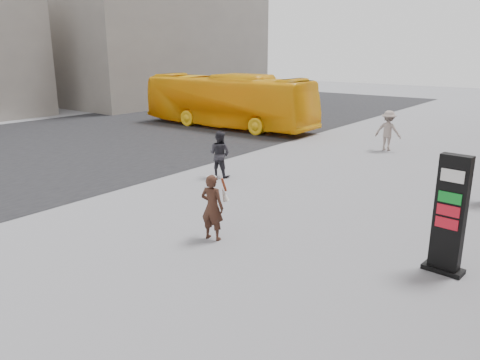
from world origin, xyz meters
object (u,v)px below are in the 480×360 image
Objects in this scene: woman at (212,206)px; bus at (227,101)px; info_pylon at (450,215)px; pedestrian_a at (220,154)px; pedestrian_b at (388,131)px.

woman is 16.07m from bus.
pedestrian_a is (-8.08, 2.75, -0.38)m from info_pylon.
pedestrian_b is at bearing -119.02° from pedestrian_a.
info_pylon is at bearing -127.50° from bus.
pedestrian_b is (-5.15, 10.45, -0.32)m from info_pylon.
woman is at bearing -156.85° from info_pylon.
pedestrian_b is (9.42, -0.64, -0.60)m from bus.
info_pylon reaches higher than pedestrian_b.
woman is 0.90× the size of pedestrian_b.
pedestrian_a reaches higher than woman.
pedestrian_b is at bearing -98.89° from woman.
info_pylon is at bearing 153.00° from pedestrian_a.
woman is 0.15× the size of bus.
pedestrian_a is (-3.41, 4.29, 0.00)m from woman.
woman is 0.97× the size of pedestrian_a.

